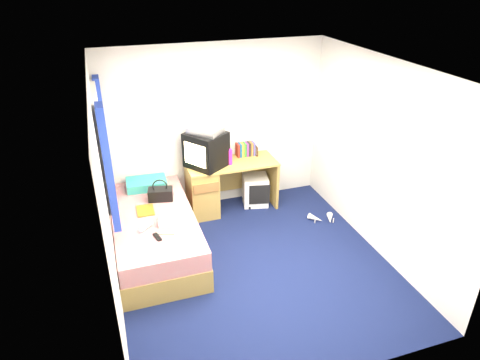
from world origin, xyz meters
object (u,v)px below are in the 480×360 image
object	(u,v)px
crt_tv	(206,150)
vcr	(205,130)
towel	(173,219)
bed	(155,233)
picture_frame	(256,151)
handbag	(161,194)
desk	(213,186)
colour_swatch_fan	(166,233)
remote_control	(157,237)
pink_water_bottle	(230,157)
white_heels	(323,218)
water_bottle	(145,226)
magazine	(145,210)
pillow	(147,184)
aerosol_can	(224,157)
storage_cube	(255,190)

from	to	relation	value
crt_tv	vcr	bearing A→B (deg)	90.00
vcr	towel	bearing A→B (deg)	-77.00
bed	picture_frame	size ratio (longest dim) A/B	14.29
picture_frame	handbag	xyz separation A→B (m)	(-1.52, -0.52, -0.19)
desk	colour_swatch_fan	distance (m)	1.49
handbag	remote_control	distance (m)	0.88
pink_water_bottle	white_heels	bearing A→B (deg)	-32.07
water_bottle	colour_swatch_fan	bearing A→B (deg)	-39.51
magazine	remote_control	world-z (taller)	remote_control
bed	crt_tv	distance (m)	1.36
bed	colour_swatch_fan	world-z (taller)	colour_swatch_fan
pillow	picture_frame	size ratio (longest dim) A/B	3.86
handbag	colour_swatch_fan	distance (m)	0.81
vcr	remote_control	distance (m)	1.71
vcr	handbag	size ratio (longest dim) A/B	1.28
picture_frame	towel	world-z (taller)	picture_frame
bed	aerosol_can	distance (m)	1.50
bed	picture_frame	distance (m)	1.97
magazine	colour_swatch_fan	bearing A→B (deg)	-74.49
crt_tv	water_bottle	world-z (taller)	crt_tv
desk	colour_swatch_fan	xyz separation A→B (m)	(-0.89, -1.19, 0.14)
bed	remote_control	xyz separation A→B (m)	(-0.02, -0.52, 0.28)
crt_tv	remote_control	xyz separation A→B (m)	(-0.90, -1.25, -0.45)
water_bottle	white_heels	xyz separation A→B (m)	(2.50, 0.24, -0.54)
pillow	remote_control	xyz separation A→B (m)	(-0.05, -1.26, -0.05)
desk	remote_control	xyz separation A→B (m)	(-0.99, -1.25, 0.14)
white_heels	vcr	bearing A→B (deg)	152.03
pillow	colour_swatch_fan	bearing A→B (deg)	-87.26
aerosol_can	towel	size ratio (longest dim) A/B	0.51
magazine	water_bottle	bearing A→B (deg)	-96.47
pillow	picture_frame	bearing A→B (deg)	4.14
water_bottle	aerosol_can	bearing A→B (deg)	39.76
crt_tv	magazine	distance (m)	1.23
pink_water_bottle	towel	bearing A→B (deg)	-136.73
pink_water_bottle	aerosol_can	size ratio (longest dim) A/B	1.38
magazine	pillow	bearing A→B (deg)	80.83
picture_frame	magazine	bearing A→B (deg)	-151.78
handbag	water_bottle	distance (m)	0.69
pillow	remote_control	world-z (taller)	pillow
towel	storage_cube	bearing A→B (deg)	35.34
vcr	water_bottle	bearing A→B (deg)	-87.45
towel	white_heels	world-z (taller)	towel
storage_cube	remote_control	world-z (taller)	remote_control
magazine	water_bottle	world-z (taller)	water_bottle
pillow	vcr	bearing A→B (deg)	-0.21
aerosol_can	water_bottle	world-z (taller)	aerosol_can
picture_frame	magazine	world-z (taller)	picture_frame
colour_swatch_fan	aerosol_can	bearing A→B (deg)	48.94
crt_tv	remote_control	distance (m)	1.61
bed	remote_control	distance (m)	0.59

